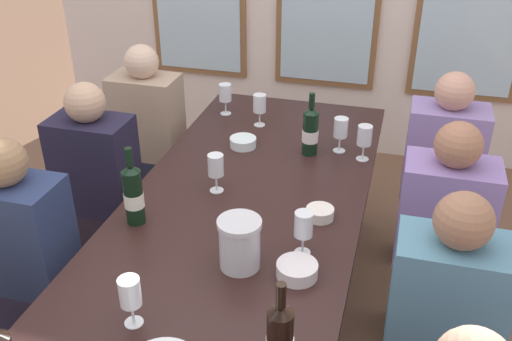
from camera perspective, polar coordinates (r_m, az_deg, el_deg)
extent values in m
plane|color=brown|center=(2.85, -1.34, -16.36)|extent=(12.00, 12.00, 0.00)
cube|color=black|center=(2.39, -1.53, -4.18)|extent=(0.98, 2.41, 0.04)
cube|color=black|center=(3.59, -2.42, 1.23)|extent=(0.07, 0.07, 0.70)
cube|color=black|center=(3.46, 10.22, -0.43)|extent=(0.07, 0.07, 0.70)
cylinder|color=silver|center=(2.03, -1.62, -7.46)|extent=(0.14, 0.14, 0.17)
cylinder|color=silver|center=(1.97, -1.66, -5.24)|extent=(0.16, 0.16, 0.02)
cylinder|color=black|center=(2.76, 5.38, 3.65)|extent=(0.08, 0.07, 0.21)
cone|color=black|center=(2.72, 5.50, 5.90)|extent=(0.08, 0.07, 0.02)
cylinder|color=black|center=(2.70, 5.55, 6.87)|extent=(0.03, 0.03, 0.08)
cylinder|color=silver|center=(2.77, 5.37, 3.45)|extent=(0.08, 0.08, 0.06)
cylinder|color=black|center=(2.29, -11.98, -2.58)|extent=(0.07, 0.08, 0.23)
cone|color=black|center=(2.22, -12.31, 0.17)|extent=(0.07, 0.08, 0.02)
cylinder|color=black|center=(2.20, -12.44, 1.30)|extent=(0.03, 0.03, 0.08)
cylinder|color=white|center=(2.29, -11.95, -2.83)|extent=(0.08, 0.08, 0.06)
cone|color=black|center=(1.57, 2.45, -13.56)|extent=(0.07, 0.07, 0.02)
cylinder|color=black|center=(1.54, 2.49, -12.21)|extent=(0.03, 0.03, 0.08)
cylinder|color=white|center=(2.32, 6.33, -4.20)|extent=(0.11, 0.11, 0.05)
cylinder|color=white|center=(2.86, -1.29, 2.81)|extent=(0.13, 0.13, 0.05)
cylinder|color=white|center=(2.02, 4.07, -9.77)|extent=(0.14, 0.14, 0.05)
cylinder|color=white|center=(2.85, 8.20, 1.95)|extent=(0.06, 0.06, 0.00)
cylinder|color=white|center=(2.83, 8.25, 2.66)|extent=(0.01, 0.01, 0.07)
cylinder|color=white|center=(2.80, 8.38, 4.22)|extent=(0.07, 0.07, 0.09)
cylinder|color=beige|center=(2.81, 8.34, 3.74)|extent=(0.06, 0.06, 0.04)
cylinder|color=white|center=(2.14, 4.60, -8.06)|extent=(0.06, 0.06, 0.00)
cylinder|color=white|center=(2.12, 4.64, -7.20)|extent=(0.01, 0.01, 0.07)
cylinder|color=white|center=(2.07, 4.73, -5.31)|extent=(0.07, 0.07, 0.09)
cylinder|color=white|center=(2.79, 10.45, 1.13)|extent=(0.06, 0.06, 0.00)
cylinder|color=white|center=(2.77, 10.52, 1.85)|extent=(0.01, 0.01, 0.07)
cylinder|color=white|center=(2.74, 10.68, 3.43)|extent=(0.07, 0.07, 0.09)
cylinder|color=#590C19|center=(2.75, 10.62, 2.86)|extent=(0.06, 0.06, 0.03)
cylinder|color=white|center=(3.23, -3.00, 5.65)|extent=(0.06, 0.06, 0.00)
cylinder|color=white|center=(3.22, -3.02, 6.29)|extent=(0.01, 0.01, 0.07)
cylinder|color=white|center=(3.19, -3.06, 7.70)|extent=(0.07, 0.07, 0.09)
cylinder|color=maroon|center=(3.20, -3.05, 7.23)|extent=(0.06, 0.06, 0.04)
cylinder|color=white|center=(2.50, -3.90, -1.97)|extent=(0.06, 0.06, 0.00)
cylinder|color=white|center=(2.48, -3.93, -1.18)|extent=(0.01, 0.01, 0.07)
cylinder|color=white|center=(2.44, -4.00, 0.54)|extent=(0.07, 0.07, 0.09)
cylinder|color=maroon|center=(2.45, -3.98, -0.08)|extent=(0.06, 0.06, 0.03)
cylinder|color=white|center=(1.90, -11.95, -14.48)|extent=(0.06, 0.06, 0.00)
cylinder|color=white|center=(1.87, -12.08, -13.60)|extent=(0.01, 0.01, 0.07)
cylinder|color=white|center=(1.82, -12.36, -11.63)|extent=(0.07, 0.07, 0.09)
cylinder|color=beige|center=(1.84, -12.25, -12.39)|extent=(0.06, 0.06, 0.03)
cylinder|color=white|center=(3.09, 0.35, 4.53)|extent=(0.06, 0.06, 0.00)
cylinder|color=white|center=(3.08, 0.35, 5.20)|extent=(0.01, 0.01, 0.07)
cylinder|color=white|center=(3.04, 0.36, 6.66)|extent=(0.07, 0.07, 0.09)
cylinder|color=#590C19|center=(3.05, 0.35, 6.16)|extent=(0.06, 0.06, 0.03)
cube|color=#272D43|center=(3.59, -10.05, -1.51)|extent=(0.32, 0.24, 0.45)
cube|color=tan|center=(3.38, -10.72, 5.28)|extent=(0.38, 0.24, 0.48)
sphere|color=beige|center=(3.26, -11.25, 10.50)|extent=(0.19, 0.19, 0.19)
cube|color=#2A3932|center=(3.31, 16.84, -5.37)|extent=(0.32, 0.24, 0.45)
cube|color=#9078B7|center=(3.08, 18.07, 1.79)|extent=(0.38, 0.24, 0.48)
sphere|color=tan|center=(2.95, 19.03, 7.41)|extent=(0.19, 0.19, 0.19)
cube|color=#2C212C|center=(3.15, -14.53, -6.87)|extent=(0.32, 0.24, 0.45)
cube|color=#211D33|center=(2.91, -15.65, 0.56)|extent=(0.38, 0.24, 0.48)
sphere|color=tan|center=(2.78, -16.55, 6.46)|extent=(0.19, 0.19, 0.19)
cube|color=#23352E|center=(2.83, 16.71, -12.01)|extent=(0.32, 0.24, 0.45)
cube|color=#8F72B7|center=(2.56, 18.18, -4.11)|extent=(0.38, 0.24, 0.48)
sphere|color=#A36B4F|center=(2.40, 19.36, 2.40)|extent=(0.19, 0.19, 0.19)
cube|color=#2A263F|center=(2.78, -20.48, -13.72)|extent=(0.32, 0.24, 0.45)
cube|color=navy|center=(2.50, -22.31, -5.82)|extent=(0.38, 0.24, 0.48)
sphere|color=#9A734F|center=(2.34, -23.79, 0.75)|extent=(0.19, 0.19, 0.19)
cube|color=teal|center=(2.12, 18.33, -12.06)|extent=(0.38, 0.24, 0.48)
sphere|color=#9D6B4F|center=(1.93, 19.83, -4.71)|extent=(0.19, 0.19, 0.19)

